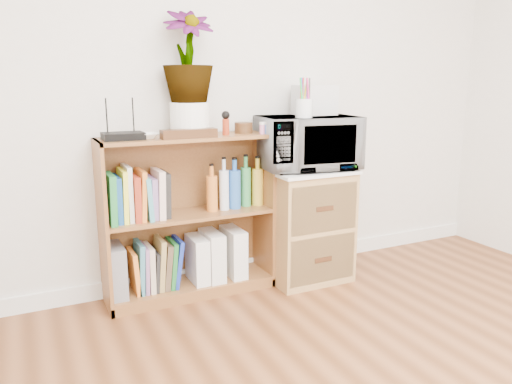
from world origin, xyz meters
TOP-DOWN VIEW (x-y plane):
  - skirting_board at (0.00, 2.24)m, footprint 4.00×0.02m
  - bookshelf at (-0.35, 2.10)m, footprint 1.00×0.30m
  - wicker_unit at (0.40, 2.02)m, footprint 0.50×0.45m
  - microwave at (0.40, 2.02)m, footprint 0.63×0.47m
  - pen_cup at (0.31, 1.91)m, footprint 0.10×0.10m
  - small_appliance at (0.50, 2.10)m, footprint 0.23×0.19m
  - router at (-0.71, 2.08)m, footprint 0.21×0.15m
  - white_bowl at (-0.59, 2.07)m, footprint 0.13×0.13m
  - plant_pot at (-0.32, 2.12)m, footprint 0.22×0.22m
  - potted_plant at (-0.32, 2.12)m, footprint 0.28×0.28m
  - trinket_box at (-0.37, 2.00)m, footprint 0.31×0.08m
  - kokeshi_doll at (-0.12, 2.06)m, footprint 0.04×0.04m
  - wooden_bowl at (0.01, 2.11)m, footprint 0.11×0.11m
  - paint_jars at (0.12, 2.01)m, footprint 0.11×0.04m
  - file_box at (-0.79, 2.10)m, footprint 0.09×0.23m
  - magazine_holder_left at (-0.31, 2.09)m, footprint 0.09×0.22m
  - magazine_holder_mid at (-0.21, 2.09)m, footprint 0.09×0.24m
  - magazine_holder_right at (-0.07, 2.09)m, footprint 0.09×0.24m
  - cookbooks at (-0.65, 2.10)m, footprint 0.34×0.20m
  - liquor_bottles at (-0.05, 2.10)m, footprint 0.38×0.07m
  - lower_books at (-0.56, 2.10)m, footprint 0.30×0.19m

SIDE VIEW (x-z plane):
  - skirting_board at x=0.00m, z-range 0.00..0.10m
  - lower_books at x=-0.56m, z-range 0.06..0.36m
  - magazine_holder_left at x=-0.31m, z-range 0.07..0.35m
  - file_box at x=-0.79m, z-range 0.07..0.36m
  - magazine_holder_mid at x=-0.21m, z-range 0.07..0.37m
  - magazine_holder_right at x=-0.07m, z-range 0.07..0.37m
  - wicker_unit at x=0.40m, z-range 0.00..0.70m
  - bookshelf at x=-0.35m, z-range 0.00..0.95m
  - cookbooks at x=-0.65m, z-range 0.48..0.79m
  - liquor_bottles at x=-0.05m, z-range 0.49..0.80m
  - microwave at x=0.40m, z-range 0.72..1.04m
  - white_bowl at x=-0.59m, z-range 0.95..0.98m
  - router at x=-0.71m, z-range 0.95..0.99m
  - trinket_box at x=-0.37m, z-range 0.95..1.00m
  - paint_jars at x=0.12m, z-range 0.95..1.01m
  - wooden_bowl at x=0.01m, z-range 0.95..1.01m
  - kokeshi_doll at x=-0.12m, z-range 0.95..1.04m
  - plant_pot at x=-0.32m, z-range 0.95..1.14m
  - pen_cup at x=0.31m, z-range 1.04..1.15m
  - small_appliance at x=0.50m, z-range 1.04..1.23m
  - potted_plant at x=-0.32m, z-range 1.14..1.64m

